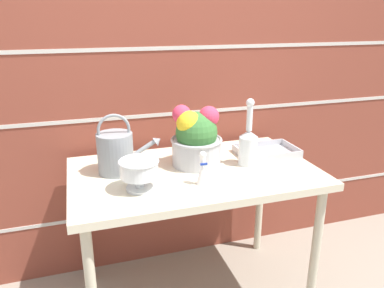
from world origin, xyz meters
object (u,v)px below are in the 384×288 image
Objects in this scene: figurine_vase at (203,171)px; crystal_pedestal_bowl at (139,170)px; flower_planter at (196,138)px; wire_tray at (267,153)px; watering_can at (116,152)px; glass_decanter at (248,144)px.

crystal_pedestal_bowl is at bearing 173.56° from figurine_vase.
crystal_pedestal_bowl is 0.57× the size of flower_planter.
crystal_pedestal_bowl is 0.55× the size of wire_tray.
glass_decanter is (0.63, -0.10, 0.00)m from watering_can.
watering_can is 0.93× the size of glass_decanter.
watering_can is 0.80m from wire_tray.
watering_can is at bearing 144.01° from figurine_vase.
figurine_vase is (-0.04, -0.23, -0.08)m from flower_planter.
wire_tray is (0.79, -0.00, -0.09)m from watering_can.
watering_can is at bearing 177.07° from flower_planter.
wire_tray is at bearing 16.74° from crystal_pedestal_bowl.
glass_decanter is at bearing -8.68° from watering_can.
figurine_vase is (0.34, -0.25, -0.04)m from watering_can.
glass_decanter reaches higher than watering_can.
flower_planter is at bearing 79.21° from figurine_vase.
flower_planter is 0.26m from glass_decanter.
crystal_pedestal_bowl reaches higher than wire_tray.
crystal_pedestal_bowl is 0.57m from glass_decanter.
watering_can is 0.42m from figurine_vase.
figurine_vase is 0.51m from wire_tray.
flower_planter is (0.39, -0.02, 0.04)m from watering_can.
wire_tray is (0.16, 0.10, -0.10)m from glass_decanter.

